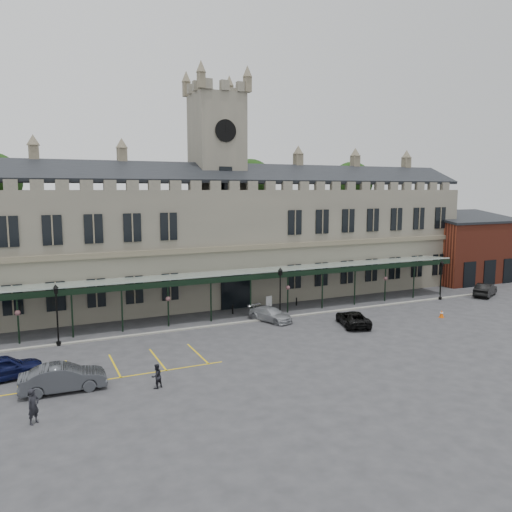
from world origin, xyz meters
name	(u,v)px	position (x,y,z in m)	size (l,w,h in m)	color
ground	(286,337)	(0.00, 0.00, 0.00)	(140.00, 140.00, 0.00)	#303033
station_building	(218,241)	(0.00, 15.91, 6.47)	(60.00, 10.36, 17.30)	#646053
clock_tower	(217,180)	(0.00, 16.00, 13.11)	(5.60, 5.60, 24.80)	#646053
canopy	(250,291)	(0.00, 7.46, 2.40)	(50.00, 4.10, 4.30)	#8C9E93
brick_annex	(465,249)	(34.00, 12.97, 4.16)	(12.40, 8.36, 9.23)	maroon
kerb	(258,320)	(0.00, 5.50, 0.06)	(60.00, 0.40, 0.12)	gray
parking_markings	(116,368)	(-14.00, -1.50, 0.00)	(16.00, 6.00, 0.01)	gold
tree_behind_mid	(251,184)	(8.00, 25.00, 12.81)	(6.00, 6.00, 16.00)	#332314
tree_behind_right	(352,184)	(24.00, 25.00, 12.81)	(6.00, 6.00, 16.00)	#332314
lamp_post_left	(57,309)	(-17.22, 5.43, 2.88)	(0.46, 0.46, 4.86)	black
lamp_post_mid	(280,288)	(2.19, 5.35, 2.90)	(0.46, 0.46, 4.89)	black
lamp_post_right	(441,276)	(22.03, 5.21, 2.59)	(0.41, 0.41, 4.37)	black
traffic_cone	(442,314)	(16.31, -0.70, 0.35)	(0.45, 0.45, 0.71)	#DF5107
sign_board	(269,303)	(2.99, 9.35, 0.64)	(0.75, 0.26, 1.32)	black
bollard_left	(233,309)	(-1.15, 8.94, 0.46)	(0.16, 0.16, 0.93)	black
bollard_right	(296,302)	(6.25, 9.42, 0.42)	(0.15, 0.15, 0.83)	black
car_left_a	(4,368)	(-20.83, -0.69, 0.80)	(1.88, 4.68, 1.59)	#0B0F33
car_left_b	(63,378)	(-17.50, -4.18, 0.82)	(1.74, 4.99, 1.64)	#3A3D42
car_taxi	(270,314)	(1.00, 4.99, 0.65)	(1.81, 4.46, 1.29)	#A0A3A8
car_van	(353,318)	(7.00, 0.53, 0.65)	(2.17, 4.70, 1.31)	black
car_right_b	(485,290)	(27.99, 4.39, 0.75)	(1.59, 4.55, 1.50)	black
person_a	(33,406)	(-19.20, -8.05, 0.94)	(0.68, 0.45, 1.87)	black
person_b	(157,376)	(-12.30, -6.11, 0.76)	(0.74, 0.58, 1.52)	black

